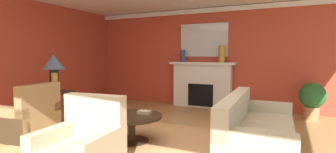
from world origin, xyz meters
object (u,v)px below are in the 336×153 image
sofa (256,134)px  vase_mantel_left (183,56)px  vase_mantel_right (222,54)px  armchair_near_window (28,120)px  coffee_table (132,122)px  table_lamp (54,65)px  side_table (55,106)px  vase_on_side_table (55,83)px  fireplace (202,86)px  potted_plant (312,98)px  mantel_mirror (204,40)px

sofa → vase_mantel_left: 3.88m
vase_mantel_right → armchair_near_window: bearing=-122.9°
coffee_table → vase_mantel_left: (-0.40, 3.21, 1.07)m
coffee_table → table_lamp: bearing=174.4°
armchair_near_window → side_table: size_ratio=1.36×
vase_on_side_table → vase_mantel_right: (2.53, 3.13, 0.57)m
armchair_near_window → vase_mantel_right: vase_mantel_right is taller
fireplace → vase_mantel_right: (0.55, -0.05, 0.88)m
vase_on_side_table → potted_plant: vase_on_side_table is taller
vase_mantel_left → potted_plant: 3.33m
mantel_mirror → side_table: (-2.13, -3.18, -1.44)m
armchair_near_window → vase_mantel_left: size_ratio=2.81×
coffee_table → vase_mantel_left: vase_mantel_left is taller
armchair_near_window → potted_plant: 5.73m
potted_plant → vase_mantel_left: bearing=174.6°
potted_plant → side_table: bearing=-150.4°
sofa → table_lamp: (-3.89, -0.10, 0.93)m
sofa → coffee_table: (-1.91, -0.30, 0.04)m
fireplace → armchair_near_window: fireplace is taller
vase_mantel_left → side_table: bearing=-117.7°
armchair_near_window → vase_mantel_right: size_ratio=2.15×
fireplace → mantel_mirror: (-0.00, 0.12, 1.26)m
fireplace → table_lamp: bearing=-124.8°
mantel_mirror → fireplace: bearing=-90.0°
side_table → vase_mantel_left: 3.55m
sofa → vase_on_side_table: bearing=-176.6°
fireplace → vase_mantel_right: size_ratio=4.07×
sofa → potted_plant: (0.88, 2.61, 0.19)m
side_table → vase_on_side_table: 0.53m
side_table → potted_plant: size_ratio=0.84×
armchair_near_window → potted_plant: bearing=37.6°
vase_mantel_right → sofa: bearing=-67.4°
sofa → armchair_near_window: armchair_near_window is taller
fireplace → side_table: size_ratio=2.57×
vase_mantel_left → vase_on_side_table: bearing=-114.5°
vase_mantel_left → table_lamp: bearing=-117.7°
vase_mantel_left → coffee_table: bearing=-83.0°
fireplace → side_table: 3.74m
fireplace → vase_mantel_left: 0.99m
armchair_near_window → coffee_table: size_ratio=0.95×
vase_on_side_table → potted_plant: 5.43m
mantel_mirror → vase_mantel_right: bearing=-17.2°
side_table → armchair_near_window: bearing=-73.6°
table_lamp → vase_mantel_left: bearing=62.3°
potted_plant → table_lamp: bearing=-150.4°
mantel_mirror → vase_mantel_right: mantel_mirror is taller
mantel_mirror → table_lamp: 3.88m
coffee_table → vase_on_side_table: vase_on_side_table is taller
table_lamp → vase_mantel_left: (1.58, 3.01, 0.18)m
vase_mantel_left → sofa: bearing=-51.6°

